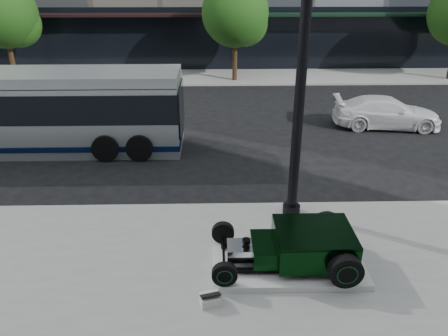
{
  "coord_description": "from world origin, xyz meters",
  "views": [
    {
      "loc": [
        -0.25,
        -12.98,
        6.35
      ],
      "look_at": [
        0.01,
        -1.9,
        1.2
      ],
      "focal_mm": 35.0,
      "sensor_mm": 36.0,
      "label": 1
    }
  ],
  "objects_px": {
    "hot_rod": "(304,245)",
    "lamppost": "(302,66)",
    "white_sedan": "(387,112)",
    "transit_bus": "(18,111)"
  },
  "relations": [
    {
      "from": "hot_rod",
      "to": "lamppost",
      "type": "bearing_deg",
      "value": 86.43
    },
    {
      "from": "lamppost",
      "to": "white_sedan",
      "type": "xyz_separation_m",
      "value": [
        5.27,
        7.29,
        -3.51
      ]
    },
    {
      "from": "lamppost",
      "to": "transit_bus",
      "type": "relative_size",
      "value": 0.72
    },
    {
      "from": "white_sedan",
      "to": "transit_bus",
      "type": "bearing_deg",
      "value": 104.56
    },
    {
      "from": "hot_rod",
      "to": "lamppost",
      "type": "xyz_separation_m",
      "value": [
        0.15,
        2.4,
        3.46
      ]
    },
    {
      "from": "hot_rod",
      "to": "transit_bus",
      "type": "bearing_deg",
      "value": 140.36
    },
    {
      "from": "hot_rod",
      "to": "transit_bus",
      "type": "distance_m",
      "value": 11.98
    },
    {
      "from": "hot_rod",
      "to": "white_sedan",
      "type": "height_order",
      "value": "white_sedan"
    },
    {
      "from": "hot_rod",
      "to": "lamppost",
      "type": "relative_size",
      "value": 0.37
    },
    {
      "from": "lamppost",
      "to": "white_sedan",
      "type": "relative_size",
      "value": 1.95
    }
  ]
}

